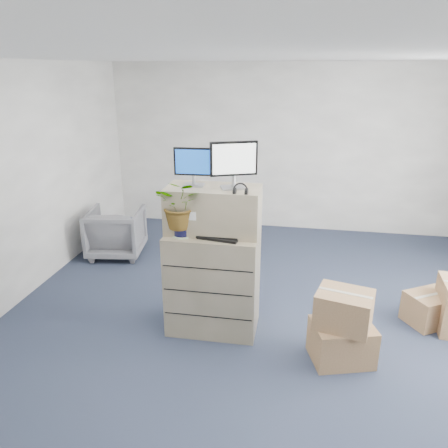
{
  "coord_description": "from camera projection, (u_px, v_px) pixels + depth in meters",
  "views": [
    {
      "loc": [
        0.32,
        -3.95,
        2.71
      ],
      "look_at": [
        -0.49,
        0.4,
        1.12
      ],
      "focal_mm": 35.0,
      "sensor_mm": 36.0,
      "label": 1
    }
  ],
  "objects": [
    {
      "name": "keyboard",
      "position": [
        217.0,
        237.0,
        4.34
      ],
      "size": [
        0.49,
        0.27,
        0.02
      ],
      "primitive_type": "cube",
      "rotation": [
        0.0,
        0.0,
        -0.17
      ],
      "color": "black",
      "rests_on": "filing_cabinet_lower"
    },
    {
      "name": "mouse",
      "position": [
        247.0,
        237.0,
        4.31
      ],
      "size": [
        0.1,
        0.07,
        0.03
      ],
      "primitive_type": "ellipsoid",
      "rotation": [
        0.0,
        0.0,
        -0.09
      ],
      "color": "silver",
      "rests_on": "filing_cabinet_lower"
    },
    {
      "name": "filing_cabinet_lower",
      "position": [
        213.0,
        281.0,
        4.66
      ],
      "size": [
        0.95,
        0.59,
        1.11
      ],
      "primitive_type": "cube",
      "rotation": [
        0.0,
        0.0,
        0.01
      ],
      "color": "gray",
      "rests_on": "ground"
    },
    {
      "name": "water_bottle",
      "position": [
        223.0,
        220.0,
        4.49
      ],
      "size": [
        0.07,
        0.07,
        0.25
      ],
      "primitive_type": "cylinder",
      "color": "gray",
      "rests_on": "filing_cabinet_lower"
    },
    {
      "name": "tissue_box",
      "position": [
        247.0,
        223.0,
        4.45
      ],
      "size": [
        0.27,
        0.2,
        0.09
      ],
      "primitive_type": "cube",
      "rotation": [
        0.0,
        0.0,
        -0.32
      ],
      "color": "#3F8DD6",
      "rests_on": "external_drive"
    },
    {
      "name": "potted_plant",
      "position": [
        181.0,
        210.0,
        4.31
      ],
      "size": [
        0.52,
        0.56,
        0.48
      ],
      "rotation": [
        0.0,
        0.0,
        0.01
      ],
      "color": "#B0C9A2",
      "rests_on": "filing_cabinet_lower"
    },
    {
      "name": "external_drive",
      "position": [
        244.0,
        229.0,
        4.49
      ],
      "size": [
        0.22,
        0.17,
        0.06
      ],
      "primitive_type": "cube",
      "rotation": [
        0.0,
        0.0,
        -0.04
      ],
      "color": "black",
      "rests_on": "filing_cabinet_lower"
    },
    {
      "name": "monitor_right",
      "position": [
        234.0,
        162.0,
        4.23
      ],
      "size": [
        0.45,
        0.26,
        0.46
      ],
      "rotation": [
        0.0,
        0.0,
        0.39
      ],
      "color": "#99999E",
      "rests_on": "filing_cabinet_upper"
    },
    {
      "name": "phone_dock",
      "position": [
        213.0,
        228.0,
        4.48
      ],
      "size": [
        0.07,
        0.06,
        0.15
      ],
      "rotation": [
        0.0,
        0.0,
        0.01
      ],
      "color": "silver",
      "rests_on": "filing_cabinet_lower"
    },
    {
      "name": "office_chair",
      "position": [
        116.0,
        230.0,
        6.57
      ],
      "size": [
        0.87,
        0.83,
        0.8
      ],
      "primitive_type": "imported",
      "rotation": [
        0.0,
        0.0,
        3.28
      ],
      "color": "slate",
      "rests_on": "ground"
    },
    {
      "name": "cardboard_boxes",
      "position": [
        426.0,
        315.0,
        4.51
      ],
      "size": [
        2.21,
        1.44,
        0.74
      ],
      "color": "#8C6544",
      "rests_on": "ground"
    },
    {
      "name": "filing_cabinet_upper",
      "position": [
        214.0,
        210.0,
        4.44
      ],
      "size": [
        0.95,
        0.48,
        0.47
      ],
      "primitive_type": "cube",
      "rotation": [
        0.0,
        0.0,
        0.01
      ],
      "color": "gray",
      "rests_on": "filing_cabinet_lower"
    },
    {
      "name": "ground",
      "position": [
        262.0,
        338.0,
        4.63
      ],
      "size": [
        7.0,
        7.0,
        0.0
      ],
      "primitive_type": "plane",
      "color": "#242B42",
      "rests_on": "ground"
    },
    {
      "name": "monitor_left",
      "position": [
        193.0,
        165.0,
        4.34
      ],
      "size": [
        0.39,
        0.16,
        0.39
      ],
      "rotation": [
        0.0,
        0.0,
        0.05
      ],
      "color": "#99999E",
      "rests_on": "filing_cabinet_upper"
    },
    {
      "name": "headphones",
      "position": [
        240.0,
        190.0,
        4.12
      ],
      "size": [
        0.14,
        0.02,
        0.14
      ],
      "primitive_type": "torus",
      "rotation": [
        1.57,
        0.0,
        0.01
      ],
      "color": "black",
      "rests_on": "filing_cabinet_upper"
    },
    {
      "name": "wall_back",
      "position": [
        285.0,
        149.0,
        7.4
      ],
      "size": [
        6.0,
        0.02,
        2.8
      ],
      "primitive_type": "cube",
      "color": "#B9B6B0",
      "rests_on": "ground"
    }
  ]
}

